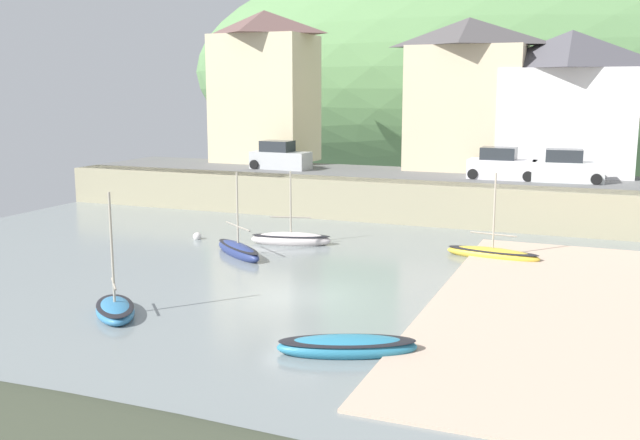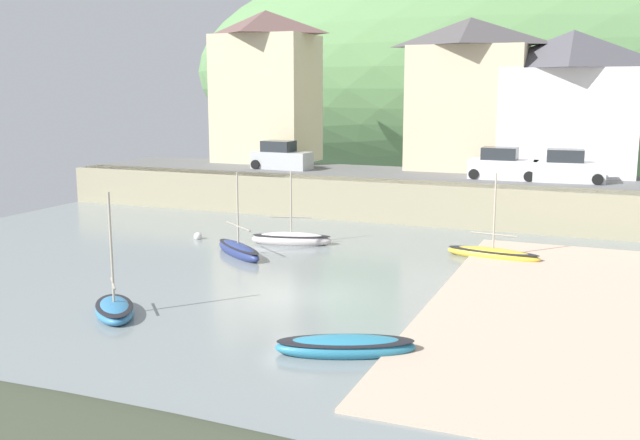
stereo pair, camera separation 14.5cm
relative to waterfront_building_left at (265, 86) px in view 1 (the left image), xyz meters
The scene contains 15 objects.
ground 38.68m from the waterfront_building_left, 66.66° to the right, with size 48.00×41.00×0.61m.
quay_seawall 17.02m from the waterfront_building_left, 29.52° to the right, with size 48.00×9.40×2.40m.
hillside_backdrop 35.00m from the waterfront_building_left, 59.11° to the left, with size 80.00×44.00×27.84m.
waterfront_building_left is the anchor object (origin of this frame).
waterfront_building_centre 15.25m from the waterfront_building_left, ahead, with size 7.96×5.33×10.18m.
waterfront_building_right 21.83m from the waterfront_building_left, ahead, with size 8.71×5.45×9.18m.
dinghy_open_wooden 20.70m from the waterfront_building_left, 60.28° to the right, with size 4.30×2.09×3.97m.
rowboat_small_beached 22.91m from the waterfront_building_left, 67.65° to the right, with size 3.91×3.32×4.21m.
sailboat_tall_mast 26.50m from the waterfront_building_left, 39.09° to the right, with size 4.57×1.65×4.21m.
sailboat_far_left 35.79m from the waterfront_building_left, 60.03° to the right, with size 4.46×2.88×0.72m.
fishing_boat_green 31.98m from the waterfront_building_left, 73.99° to the right, with size 3.05×3.18×4.56m.
parked_car_near_slipway 7.40m from the waterfront_building_left, 53.99° to the right, with size 4.19×1.93×1.95m.
parked_car_by_wall 19.50m from the waterfront_building_left, 13.79° to the right, with size 4.11×1.82×1.95m.
parked_car_end_of_row 23.15m from the waterfront_building_left, 11.47° to the right, with size 4.21×1.97×1.95m.
mooring_buoy 19.56m from the waterfront_building_left, 75.95° to the right, with size 0.45×0.45×0.45m.
Camera 1 is at (10.81, -24.71, 7.94)m, focal length 40.53 mm.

